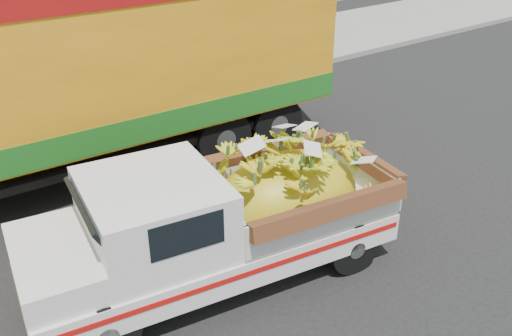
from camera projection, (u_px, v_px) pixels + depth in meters
ground at (177, 262)px, 8.10m from camera, size 100.00×100.00×0.00m
curb at (48, 126)px, 12.17m from camera, size 60.00×0.25×0.15m
sidewalk at (21, 97)px, 13.68m from camera, size 60.00×4.00×0.14m
pickup_truck at (238, 213)px, 7.55m from camera, size 5.03×2.38×1.70m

